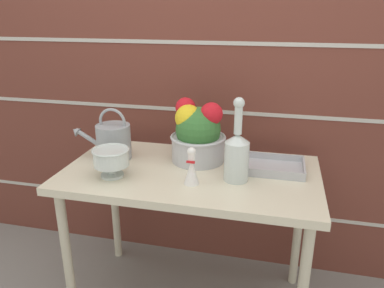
% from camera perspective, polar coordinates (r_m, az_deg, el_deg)
% --- Properties ---
extents(brick_wall, '(3.60, 0.08, 2.20)m').
position_cam_1_polar(brick_wall, '(2.04, 2.72, 10.21)').
color(brick_wall, brown).
rests_on(brick_wall, ground_plane).
extents(patio_table, '(1.17, 0.64, 0.74)m').
position_cam_1_polar(patio_table, '(1.77, -0.24, -6.46)').
color(patio_table, beige).
rests_on(patio_table, ground_plane).
extents(watering_can, '(0.31, 0.17, 0.26)m').
position_cam_1_polar(watering_can, '(1.89, -11.97, 0.52)').
color(watering_can, '#93999E').
rests_on(watering_can, patio_table).
extents(crystal_pedestal_bowl, '(0.16, 0.16, 0.13)m').
position_cam_1_polar(crystal_pedestal_bowl, '(1.68, -12.23, -2.15)').
color(crystal_pedestal_bowl, silver).
rests_on(crystal_pedestal_bowl, patio_table).
extents(flower_planter, '(0.27, 0.27, 0.30)m').
position_cam_1_polar(flower_planter, '(1.80, 0.84, 1.58)').
color(flower_planter, '#BCBCC1').
rests_on(flower_planter, patio_table).
extents(glass_decanter, '(0.11, 0.11, 0.37)m').
position_cam_1_polar(glass_decanter, '(1.61, 6.85, -1.43)').
color(glass_decanter, silver).
rests_on(glass_decanter, patio_table).
extents(figurine_vase, '(0.07, 0.07, 0.16)m').
position_cam_1_polar(figurine_vase, '(1.58, -0.07, -3.85)').
color(figurine_vase, white).
rests_on(figurine_vase, patio_table).
extents(wire_tray, '(0.30, 0.22, 0.04)m').
position_cam_1_polar(wire_tray, '(1.78, 11.92, -3.47)').
color(wire_tray, '#B7B7BC').
rests_on(wire_tray, patio_table).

